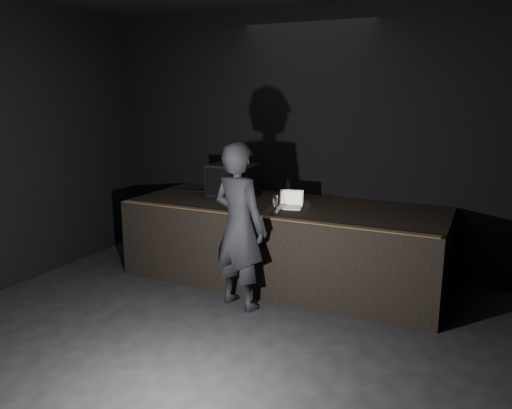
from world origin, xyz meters
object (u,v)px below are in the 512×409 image
at_px(stage_monitor, 233,180).
at_px(person, 239,226).
at_px(stage_riser, 284,242).
at_px(laptop, 290,203).
at_px(beer_can, 275,201).

xyz_separation_m(stage_monitor, person, (0.71, -1.20, -0.28)).
relative_size(stage_riser, laptop, 11.70).
height_order(stage_monitor, beer_can, stage_monitor).
bearing_deg(person, laptop, -91.56).
xyz_separation_m(stage_riser, stage_monitor, (-0.85, 0.22, 0.72)).
relative_size(stage_monitor, laptop, 1.90).
relative_size(stage_riser, person, 2.13).
bearing_deg(laptop, stage_riser, 128.35).
height_order(stage_riser, laptop, laptop).
height_order(stage_monitor, laptop, stage_monitor).
relative_size(beer_can, person, 0.08).
distance_m(stage_riser, laptop, 0.58).
bearing_deg(stage_monitor, beer_can, -24.82).
distance_m(stage_monitor, person, 1.42).
bearing_deg(stage_riser, stage_monitor, 165.53).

